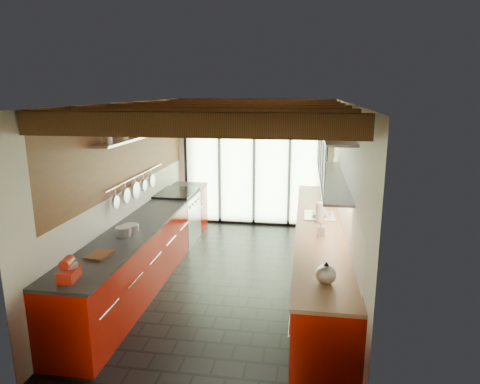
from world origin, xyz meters
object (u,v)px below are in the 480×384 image
(paper_towel, at_px, (320,212))
(stand_mixer, at_px, (69,270))
(soap_bottle, at_px, (321,229))
(bowl, at_px, (319,214))
(kettle, at_px, (326,273))

(paper_towel, bearing_deg, stand_mixer, -137.41)
(soap_bottle, distance_m, bowl, 0.88)
(kettle, distance_m, paper_towel, 2.03)
(paper_towel, distance_m, soap_bottle, 0.60)
(kettle, relative_size, bowl, 1.26)
(stand_mixer, distance_m, kettle, 2.56)
(bowl, bearing_deg, kettle, -90.00)
(stand_mixer, bearing_deg, kettle, 6.74)
(bowl, bearing_deg, stand_mixer, -134.17)
(stand_mixer, xyz_separation_m, paper_towel, (2.54, 2.33, 0.05))
(stand_mixer, xyz_separation_m, bowl, (2.54, 2.61, -0.07))
(kettle, xyz_separation_m, bowl, (-0.00, 2.31, -0.08))
(soap_bottle, bearing_deg, bowl, 90.00)
(stand_mixer, relative_size, kettle, 1.02)
(soap_bottle, bearing_deg, stand_mixer, -145.64)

